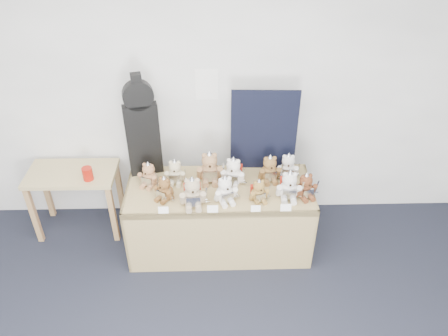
{
  "coord_description": "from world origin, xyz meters",
  "views": [
    {
      "loc": [
        0.42,
        -1.17,
        3.11
      ],
      "look_at": [
        0.49,
        1.83,
        0.99
      ],
      "focal_mm": 35.0,
      "sensor_mm": 36.0,
      "label": 1
    }
  ],
  "objects_px": {
    "teddy_front_far_left": "(164,189)",
    "teddy_back_right": "(270,169)",
    "red_cup": "(88,174)",
    "teddy_back_end": "(288,167)",
    "teddy_front_centre": "(225,190)",
    "teddy_front_left": "(193,193)",
    "display_table": "(220,206)",
    "teddy_back_far_left": "(149,175)",
    "teddy_front_end": "(306,187)",
    "teddy_back_centre_right": "(233,172)",
    "guitar_case": "(142,127)",
    "side_table": "(74,182)",
    "teddy_back_left": "(175,173)",
    "teddy_front_far_right": "(289,186)",
    "teddy_front_right": "(259,191)",
    "teddy_back_centre_left": "(210,168)"
  },
  "relations": [
    {
      "from": "teddy_back_end",
      "to": "teddy_front_far_left",
      "type": "bearing_deg",
      "value": -160.15
    },
    {
      "from": "teddy_front_far_left",
      "to": "teddy_back_centre_right",
      "type": "bearing_deg",
      "value": 50.47
    },
    {
      "from": "teddy_front_far_left",
      "to": "teddy_front_left",
      "type": "bearing_deg",
      "value": 10.93
    },
    {
      "from": "teddy_back_far_left",
      "to": "display_table",
      "type": "bearing_deg",
      "value": 8.35
    },
    {
      "from": "side_table",
      "to": "teddy_back_right",
      "type": "distance_m",
      "value": 1.89
    },
    {
      "from": "guitar_case",
      "to": "teddy_front_end",
      "type": "distance_m",
      "value": 1.53
    },
    {
      "from": "teddy_front_far_right",
      "to": "teddy_back_centre_left",
      "type": "relative_size",
      "value": 0.91
    },
    {
      "from": "display_table",
      "to": "teddy_back_far_left",
      "type": "xyz_separation_m",
      "value": [
        -0.63,
        0.13,
        0.25
      ]
    },
    {
      "from": "red_cup",
      "to": "teddy_front_end",
      "type": "bearing_deg",
      "value": -8.91
    },
    {
      "from": "display_table",
      "to": "teddy_back_end",
      "type": "bearing_deg",
      "value": 19.29
    },
    {
      "from": "teddy_front_end",
      "to": "teddy_back_end",
      "type": "relative_size",
      "value": 0.97
    },
    {
      "from": "teddy_front_left",
      "to": "teddy_back_centre_right",
      "type": "height_order",
      "value": "teddy_front_left"
    },
    {
      "from": "teddy_front_right",
      "to": "teddy_back_end",
      "type": "distance_m",
      "value": 0.45
    },
    {
      "from": "red_cup",
      "to": "teddy_back_end",
      "type": "bearing_deg",
      "value": -0.34
    },
    {
      "from": "side_table",
      "to": "red_cup",
      "type": "distance_m",
      "value": 0.3
    },
    {
      "from": "teddy_back_centre_left",
      "to": "teddy_back_right",
      "type": "xyz_separation_m",
      "value": [
        0.54,
        -0.01,
        -0.02
      ]
    },
    {
      "from": "teddy_back_centre_left",
      "to": "teddy_front_far_right",
      "type": "bearing_deg",
      "value": -23.84
    },
    {
      "from": "teddy_front_centre",
      "to": "teddy_front_far_left",
      "type": "bearing_deg",
      "value": 156.98
    },
    {
      "from": "teddy_back_far_left",
      "to": "teddy_back_left",
      "type": "bearing_deg",
      "value": 28.56
    },
    {
      "from": "teddy_back_left",
      "to": "side_table",
      "type": "bearing_deg",
      "value": 172.46
    },
    {
      "from": "teddy_back_left",
      "to": "teddy_back_right",
      "type": "relative_size",
      "value": 0.91
    },
    {
      "from": "teddy_front_far_left",
      "to": "red_cup",
      "type": "bearing_deg",
      "value": -170.94
    },
    {
      "from": "teddy_front_far_right",
      "to": "display_table",
      "type": "bearing_deg",
      "value": 175.38
    },
    {
      "from": "teddy_front_end",
      "to": "teddy_back_centre_right",
      "type": "relative_size",
      "value": 0.89
    },
    {
      "from": "side_table",
      "to": "teddy_back_centre_right",
      "type": "height_order",
      "value": "teddy_back_centre_right"
    },
    {
      "from": "teddy_front_centre",
      "to": "teddy_back_centre_right",
      "type": "xyz_separation_m",
      "value": [
        0.08,
        0.25,
        0.01
      ]
    },
    {
      "from": "teddy_back_far_left",
      "to": "guitar_case",
      "type": "bearing_deg",
      "value": 123.36
    },
    {
      "from": "guitar_case",
      "to": "teddy_front_end",
      "type": "height_order",
      "value": "guitar_case"
    },
    {
      "from": "red_cup",
      "to": "teddy_front_centre",
      "type": "xyz_separation_m",
      "value": [
        1.26,
        -0.35,
        0.05
      ]
    },
    {
      "from": "teddy_back_end",
      "to": "teddy_back_far_left",
      "type": "relative_size",
      "value": 1.05
    },
    {
      "from": "red_cup",
      "to": "teddy_front_centre",
      "type": "distance_m",
      "value": 1.3
    },
    {
      "from": "display_table",
      "to": "teddy_back_end",
      "type": "xyz_separation_m",
      "value": [
        0.63,
        0.22,
        0.26
      ]
    },
    {
      "from": "teddy_front_end",
      "to": "teddy_back_left",
      "type": "distance_m",
      "value": 1.17
    },
    {
      "from": "teddy_front_centre",
      "to": "teddy_front_end",
      "type": "xyz_separation_m",
      "value": [
        0.7,
        0.04,
        -0.01
      ]
    },
    {
      "from": "teddy_front_centre",
      "to": "teddy_back_centre_left",
      "type": "distance_m",
      "value": 0.33
    },
    {
      "from": "teddy_front_right",
      "to": "teddy_front_far_left",
      "type": "bearing_deg",
      "value": 161.43
    },
    {
      "from": "teddy_front_far_left",
      "to": "side_table",
      "type": "bearing_deg",
      "value": -173.02
    },
    {
      "from": "guitar_case",
      "to": "teddy_back_centre_right",
      "type": "relative_size",
      "value": 3.32
    },
    {
      "from": "guitar_case",
      "to": "teddy_front_right",
      "type": "height_order",
      "value": "guitar_case"
    },
    {
      "from": "teddy_front_centre",
      "to": "teddy_front_left",
      "type": "bearing_deg",
      "value": 171.52
    },
    {
      "from": "display_table",
      "to": "teddy_front_far_right",
      "type": "distance_m",
      "value": 0.66
    },
    {
      "from": "teddy_front_far_left",
      "to": "teddy_back_right",
      "type": "relative_size",
      "value": 0.87
    },
    {
      "from": "teddy_back_centre_left",
      "to": "teddy_back_end",
      "type": "distance_m",
      "value": 0.72
    },
    {
      "from": "red_cup",
      "to": "side_table",
      "type": "bearing_deg",
      "value": 148.34
    },
    {
      "from": "teddy_back_far_left",
      "to": "teddy_front_far_right",
      "type": "bearing_deg",
      "value": 10.33
    },
    {
      "from": "teddy_back_left",
      "to": "teddy_back_end",
      "type": "distance_m",
      "value": 1.03
    },
    {
      "from": "red_cup",
      "to": "teddy_back_end",
      "type": "height_order",
      "value": "teddy_back_end"
    },
    {
      "from": "red_cup",
      "to": "teddy_back_centre_right",
      "type": "bearing_deg",
      "value": -4.05
    },
    {
      "from": "teddy_back_centre_right",
      "to": "teddy_back_far_left",
      "type": "distance_m",
      "value": 0.76
    },
    {
      "from": "teddy_front_far_right",
      "to": "teddy_back_end",
      "type": "bearing_deg",
      "value": 86.91
    }
  ]
}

